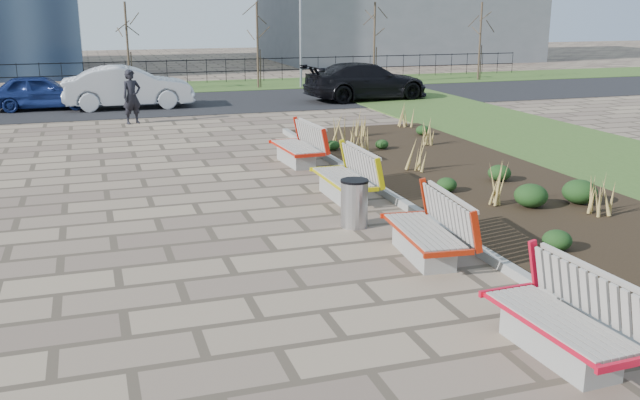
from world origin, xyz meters
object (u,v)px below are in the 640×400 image
object	(u,v)px
bench_a	(560,316)
car_silver	(128,87)
car_blue	(40,92)
lamp_east	(301,24)
bench_c	(343,175)
pedestrian	(132,97)
bench_b	(424,228)
bench_d	(296,145)
car_black	(366,81)
litter_bin	(354,204)

from	to	relation	value
bench_a	car_silver	xyz separation A→B (m)	(-3.37, 22.39, 0.33)
car_blue	lamp_east	distance (m)	12.54
bench_c	pedestrian	xyz separation A→B (m)	(-3.48, 11.31, 0.41)
pedestrian	car_blue	world-z (taller)	pedestrian
bench_b	bench_d	bearing A→B (deg)	95.22
bench_b	car_blue	world-z (taller)	car_blue
bench_a	car_blue	size ratio (longest dim) A/B	0.54
pedestrian	car_black	world-z (taller)	pedestrian
bench_c	litter_bin	distance (m)	1.97
bench_a	bench_b	xyz separation A→B (m)	(0.00, 3.48, 0.00)
lamp_east	pedestrian	bearing A→B (deg)	-134.67
bench_b	car_blue	bearing A→B (deg)	113.87
car_silver	lamp_east	xyz separation A→B (m)	(8.37, 4.78, 2.21)
car_blue	bench_a	bearing A→B (deg)	-163.60
bench_b	car_blue	xyz separation A→B (m)	(-6.60, 19.55, 0.18)
bench_b	bench_c	distance (m)	3.80
car_silver	bench_b	bearing A→B (deg)	-169.04
bench_c	bench_a	bearing A→B (deg)	-89.92
bench_d	lamp_east	distance (m)	17.34
litter_bin	car_black	xyz separation A→B (m)	(6.77, 16.56, 0.37)
pedestrian	lamp_east	xyz separation A→B (m)	(8.48, 8.58, 2.13)
bench_b	car_silver	world-z (taller)	car_silver
pedestrian	car_black	xyz separation A→B (m)	(9.79, 3.33, -0.11)
litter_bin	car_silver	world-z (taller)	car_silver
car_black	bench_a	bearing A→B (deg)	158.32
bench_a	car_blue	world-z (taller)	car_blue
bench_c	litter_bin	world-z (taller)	bench_c
bench_a	pedestrian	bearing A→B (deg)	97.64
bench_a	car_blue	xyz separation A→B (m)	(-6.60, 23.04, 0.18)
lamp_east	bench_b	bearing A→B (deg)	-101.92
bench_d	car_black	xyz separation A→B (m)	(6.31, 11.16, 0.29)
bench_a	lamp_east	world-z (taller)	lamp_east
litter_bin	car_silver	size ratio (longest dim) A/B	0.18
car_silver	car_black	bearing A→B (deg)	-91.88
bench_c	car_black	size ratio (longest dim) A/B	0.39
bench_a	bench_c	bearing A→B (deg)	87.05
pedestrian	bench_c	bearing A→B (deg)	-95.43
bench_b	litter_bin	size ratio (longest dim) A/B	2.45
bench_a	pedestrian	size ratio (longest dim) A/B	1.16
litter_bin	car_blue	distance (m)	18.70
bench_d	car_silver	distance (m)	12.11
bench_d	pedestrian	world-z (taller)	pedestrian
bench_a	car_black	bearing A→B (deg)	70.98
litter_bin	pedestrian	world-z (taller)	pedestrian
litter_bin	lamp_east	xyz separation A→B (m)	(5.46, 21.80, 2.61)
bench_d	pedestrian	xyz separation A→B (m)	(-3.48, 7.83, 0.41)
bench_a	bench_d	xyz separation A→B (m)	(0.00, 10.77, 0.00)
car_blue	car_black	bearing A→B (deg)	-94.49
litter_bin	lamp_east	distance (m)	22.63
bench_a	car_silver	size ratio (longest dim) A/B	0.43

